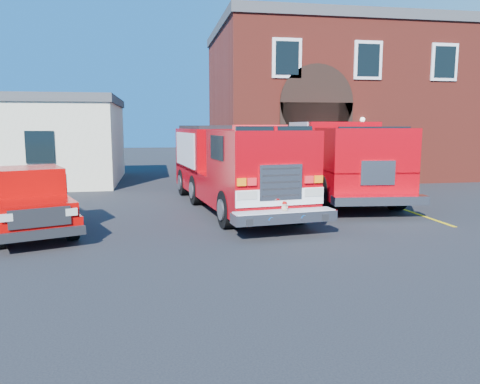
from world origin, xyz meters
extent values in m
plane|color=black|center=(0.00, 0.00, 0.00)|extent=(100.00, 100.00, 0.00)
cube|color=#E1B50B|center=(6.50, 1.00, 0.00)|extent=(0.12, 3.00, 0.01)
cube|color=#E1B50B|center=(6.50, 4.00, 0.00)|extent=(0.12, 3.00, 0.01)
cube|color=#E1B50B|center=(6.50, 7.00, 0.00)|extent=(0.12, 3.00, 0.01)
cube|color=maroon|center=(9.00, 14.00, 4.00)|extent=(15.00, 10.00, 8.00)
cube|color=#3F4244|center=(9.00, 14.00, 8.20)|extent=(15.20, 10.20, 0.50)
cube|color=black|center=(5.50, 8.98, 2.00)|extent=(3.60, 0.12, 4.00)
cylinder|color=black|center=(5.50, 8.98, 4.00)|extent=(3.60, 0.12, 3.60)
cube|color=black|center=(4.00, 8.95, 6.00)|extent=(1.40, 0.10, 1.80)
cube|color=black|center=(8.00, 8.95, 6.00)|extent=(1.40, 0.10, 1.80)
cube|color=black|center=(12.00, 8.95, 6.00)|extent=(1.40, 0.10, 1.80)
cube|color=#EAE5C7|center=(-9.00, 13.00, 2.00)|extent=(10.00, 8.00, 4.00)
cube|color=#3F4244|center=(-9.00, 13.00, 4.15)|extent=(10.20, 8.20, 0.40)
cube|color=black|center=(-7.00, 8.97, 2.00)|extent=(1.20, 0.10, 1.40)
cylinder|color=black|center=(-0.07, 0.52, 0.55)|extent=(0.49, 1.14, 1.10)
cylinder|color=black|center=(2.11, 0.79, 0.55)|extent=(0.49, 1.14, 1.10)
cube|color=#AD010A|center=(0.62, 3.83, 0.85)|extent=(3.62, 9.25, 0.90)
cube|color=#AD010A|center=(0.32, 6.11, 2.00)|extent=(3.04, 4.68, 1.60)
cube|color=#AD010A|center=(0.98, 0.95, 2.05)|extent=(2.89, 3.49, 1.50)
cube|color=black|center=(1.14, -0.29, 2.45)|extent=(2.19, 0.36, 0.94)
cube|color=red|center=(0.98, 0.95, 2.88)|extent=(1.63, 0.54, 0.14)
cube|color=white|center=(1.19, -0.65, 1.05)|extent=(2.49, 0.38, 0.44)
cube|color=silver|center=(1.19, -0.66, 1.45)|extent=(1.20, 0.21, 0.94)
cube|color=silver|center=(1.22, -0.93, 0.58)|extent=(2.85, 0.90, 0.28)
cube|color=#B7B7BF|center=(-0.93, 5.95, 2.00)|extent=(0.50, 3.58, 1.30)
cube|color=#B7B7BF|center=(1.57, 6.27, 2.00)|extent=(0.50, 3.58, 1.30)
sphere|color=tan|center=(1.22, -0.93, 0.80)|extent=(0.17, 0.17, 0.15)
sphere|color=tan|center=(1.22, -0.94, 0.91)|extent=(0.13, 0.13, 0.12)
sphere|color=tan|center=(1.18, -0.93, 0.95)|extent=(0.05, 0.05, 0.05)
sphere|color=tan|center=(1.27, -0.92, 0.95)|extent=(0.05, 0.05, 0.05)
ellipsoid|color=#BC0806|center=(1.22, -0.93, 0.95)|extent=(0.14, 0.14, 0.07)
cylinder|color=#BC0806|center=(1.23, -0.94, 0.93)|extent=(0.16, 0.16, 0.01)
cylinder|color=black|center=(-4.23, -0.12, 0.39)|extent=(0.53, 0.83, 0.78)
cube|color=#B30302|center=(-5.67, 1.26, 0.54)|extent=(3.71, 5.70, 0.44)
cube|color=#B30302|center=(-5.00, -0.51, 0.93)|extent=(2.19, 2.00, 0.34)
cube|color=#B30302|center=(-5.57, 0.99, 1.32)|extent=(2.30, 2.27, 0.97)
cube|color=#B30302|center=(-6.22, 2.72, 0.93)|extent=(2.40, 2.55, 0.54)
cube|color=black|center=(-4.70, -1.32, 0.44)|extent=(1.91, 0.83, 0.21)
cylinder|color=black|center=(3.76, 2.66, 0.61)|extent=(0.50, 1.26, 1.23)
cylinder|color=black|center=(6.20, 2.44, 0.61)|extent=(0.50, 1.26, 1.23)
cube|color=#AD010A|center=(5.27, 5.66, 0.95)|extent=(3.61, 9.15, 1.00)
cube|color=#AD010A|center=(5.43, 7.33, 2.23)|extent=(3.30, 5.81, 1.67)
cube|color=#AD010A|center=(4.98, 2.55, 2.12)|extent=(3.03, 2.93, 1.45)
cube|color=#B7B7BF|center=(4.03, 7.46, 2.12)|extent=(0.48, 4.67, 1.90)
cube|color=#B7B7BF|center=(6.83, 7.20, 2.12)|extent=(0.48, 4.67, 1.90)
cube|color=silver|center=(4.83, 0.94, 0.61)|extent=(3.05, 0.78, 0.28)
camera|label=1|loc=(-2.01, -12.52, 2.96)|focal=35.00mm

